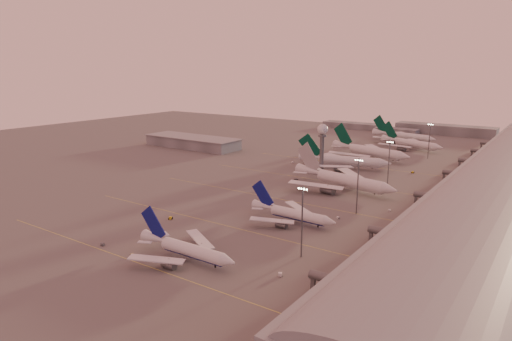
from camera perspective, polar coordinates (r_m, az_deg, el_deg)
The scene contains 27 objects.
ground at distance 191.89m, azimuth -9.73°, elevation -6.64°, with size 700.00×700.00×0.00m, color #565454.
taxiway_markings at distance 217.98m, azimuth 6.43°, elevation -4.13°, with size 180.00×185.25×0.02m.
terminal at distance 244.80m, azimuth 29.14°, elevation -1.27°, with size 57.00×362.00×23.04m.
hangar at distance 369.94m, azimuth -7.95°, elevation 3.57°, with size 82.00×27.00×8.50m.
radar_tower at distance 280.12m, azimuth 8.29°, elevation 4.02°, with size 6.40×6.40×31.10m.
mast_a at distance 154.21m, azimuth 5.78°, elevation -6.02°, with size 3.60×0.56×25.00m.
mast_b at distance 203.27m, azimuth 12.60°, elevation -1.61°, with size 3.60×0.56×25.00m.
mast_c at distance 255.40m, azimuth 16.27°, elevation 1.13°, with size 3.60×0.56×25.00m.
mast_d at distance 341.31m, azimuth 20.84°, elevation 3.67°, with size 3.60×0.56×25.00m.
distant_horizon at distance 473.97m, azimuth 19.19°, elevation 4.97°, with size 165.00×37.50×9.00m.
narrowbody_near at distance 156.46m, azimuth -8.68°, elevation -9.93°, with size 41.40×33.09×16.19m.
narrowbody_mid at distance 190.50m, azimuth 4.57°, elevation -5.61°, with size 40.68×32.47×15.89m.
widebody_white at distance 244.09m, azimuth 10.89°, elevation -1.48°, with size 62.94×49.92×22.42m.
greentail_a at distance 294.45m, azimuth 10.97°, elevation 0.96°, with size 58.07×46.34×21.49m.
greentail_b at distance 329.59m, azimuth 14.04°, elevation 2.13°, with size 62.60×49.94×23.18m.
greentail_c at distance 376.11m, azimuth 18.83°, elevation 3.04°, with size 53.56×42.50×20.32m.
greentail_d at distance 411.74m, azimuth 17.91°, elevation 3.94°, with size 58.37×46.67×21.45m.
gsv_truck_a at distance 176.00m, azimuth -18.53°, elevation -8.59°, with size 5.79×3.76×2.20m.
gsv_tug_near at distance 164.20m, azimuth -15.20°, elevation -10.19°, with size 2.73×3.50×0.88m.
gsv_catering_a at distance 144.27m, azimuth 3.14°, elevation -12.25°, with size 6.15×4.85×4.63m.
gsv_tug_mid at distance 198.04m, azimuth -10.64°, elevation -5.88°, with size 4.06×4.54×1.11m.
gsv_truck_b at distance 198.26m, azimuth 10.31°, elevation -5.72°, with size 4.96×2.51×1.91m.
gsv_truck_c at distance 244.75m, azimuth -0.16°, elevation -1.86°, with size 6.11×3.12×2.35m.
gsv_catering_b at distance 213.13m, azimuth 16.41°, elevation -4.49°, with size 4.46×2.26×3.59m.
gsv_tug_far at distance 260.81m, azimuth 5.01°, elevation -1.12°, with size 3.93×4.48×1.10m.
gsv_truck_d at distance 307.34m, azimuth 4.66°, elevation 1.14°, with size 2.94×5.64×2.17m.
gsv_tug_hangar at distance 293.42m, azimuth 19.00°, elevation -0.21°, with size 3.75×2.39×1.04m.
Camera 1 is at (127.99, -128.03, 63.64)m, focal length 32.00 mm.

